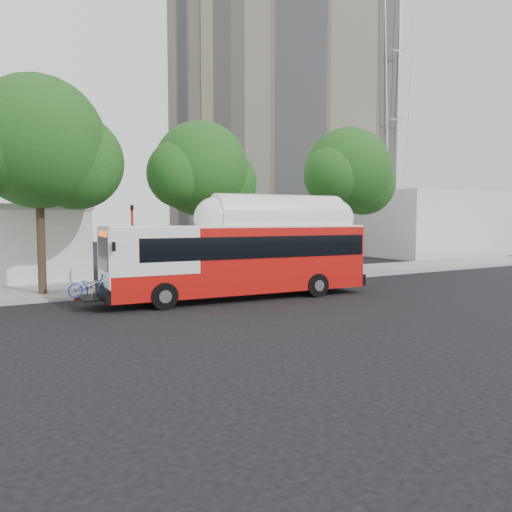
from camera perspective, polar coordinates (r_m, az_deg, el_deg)
The scene contains 12 objects.
ground at distance 22.25m, azimuth 2.59°, elevation -4.74°, with size 120.00×120.00×0.00m, color black.
sidewalk at distance 27.86m, azimuth -4.77°, elevation -2.77°, with size 60.00×5.00×0.15m, color gray.
curb_strip at distance 25.56m, azimuth -2.22°, elevation -3.40°, with size 60.00×0.30×0.15m, color gray.
red_curb_segment at distance 24.29m, azimuth -8.47°, elevation -3.83°, with size 10.00×0.32×0.16m, color maroon.
street_tree_left at distance 24.40m, azimuth -22.54°, elevation 11.30°, with size 6.67×5.80×9.74m.
street_tree_mid at distance 27.10m, azimuth -5.58°, elevation 9.38°, with size 5.75×5.00×8.62m.
street_tree_right at distance 32.52m, azimuth 11.01°, elevation 9.08°, with size 6.21×5.40×9.18m.
apartment_tower at distance 57.05m, azimuth 2.34°, elevation 18.61°, with size 18.00×18.00×37.00m.
horizon_block at distance 54.32m, azimuth 20.12°, elevation 3.50°, with size 20.00×12.00×6.00m, color silver.
comms_tower at distance 55.18m, azimuth 16.05°, elevation 21.52°, with size 2.80×2.80×40.00m, color silver, non-canonical shape.
transit_bus at distance 21.77m, azimuth -1.64°, elevation -0.39°, with size 12.53×3.32×3.67m.
signal_pole at distance 23.56m, azimuth -13.91°, elevation 0.80°, with size 0.12×0.39×4.11m.
Camera 1 is at (-12.06, -18.38, 3.48)m, focal length 35.00 mm.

